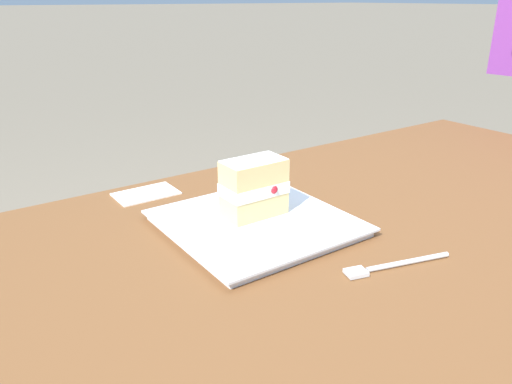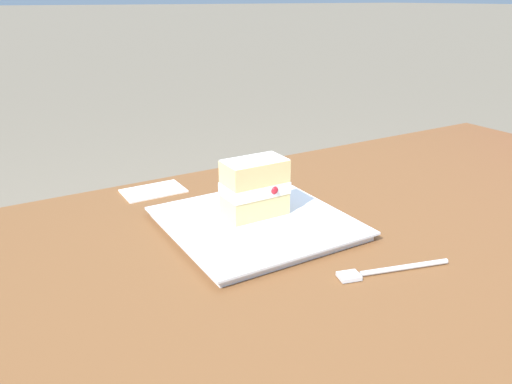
{
  "view_description": "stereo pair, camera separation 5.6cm",
  "coord_description": "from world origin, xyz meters",
  "px_view_note": "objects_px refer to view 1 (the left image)",
  "views": [
    {
      "loc": [
        0.55,
        0.55,
        1.05
      ],
      "look_at": [
        0.11,
        -0.08,
        0.75
      ],
      "focal_mm": 34.91,
      "sensor_mm": 36.0,
      "label": 1
    },
    {
      "loc": [
        0.51,
        0.58,
        1.05
      ],
      "look_at": [
        0.11,
        -0.08,
        0.75
      ],
      "focal_mm": 34.91,
      "sensor_mm": 36.0,
      "label": 2
    }
  ],
  "objects_px": {
    "patio_table": "(335,271)",
    "cake_slice": "(254,188)",
    "dessert_fork": "(390,266)",
    "paper_napkin": "(146,194)",
    "dessert_plate": "(256,223)"
  },
  "relations": [
    {
      "from": "dessert_plate",
      "to": "paper_napkin",
      "type": "relative_size",
      "value": 2.41
    },
    {
      "from": "patio_table",
      "to": "paper_napkin",
      "type": "bearing_deg",
      "value": -58.28
    },
    {
      "from": "patio_table",
      "to": "cake_slice",
      "type": "xyz_separation_m",
      "value": [
        0.1,
        -0.1,
        0.15
      ]
    },
    {
      "from": "patio_table",
      "to": "cake_slice",
      "type": "height_order",
      "value": "cake_slice"
    },
    {
      "from": "dessert_fork",
      "to": "paper_napkin",
      "type": "height_order",
      "value": "dessert_fork"
    },
    {
      "from": "dessert_plate",
      "to": "paper_napkin",
      "type": "height_order",
      "value": "dessert_plate"
    },
    {
      "from": "dessert_plate",
      "to": "dessert_fork",
      "type": "xyz_separation_m",
      "value": [
        -0.08,
        0.22,
        -0.0
      ]
    },
    {
      "from": "cake_slice",
      "to": "dessert_fork",
      "type": "xyz_separation_m",
      "value": [
        -0.07,
        0.24,
        -0.06
      ]
    },
    {
      "from": "cake_slice",
      "to": "dessert_fork",
      "type": "distance_m",
      "value": 0.26
    },
    {
      "from": "patio_table",
      "to": "dessert_fork",
      "type": "relative_size",
      "value": 10.1
    },
    {
      "from": "patio_table",
      "to": "dessert_fork",
      "type": "bearing_deg",
      "value": 78.05
    },
    {
      "from": "paper_napkin",
      "to": "cake_slice",
      "type": "bearing_deg",
      "value": 113.61
    },
    {
      "from": "dessert_plate",
      "to": "paper_napkin",
      "type": "distance_m",
      "value": 0.27
    },
    {
      "from": "dessert_plate",
      "to": "paper_napkin",
      "type": "xyz_separation_m",
      "value": [
        0.09,
        -0.25,
        -0.01
      ]
    },
    {
      "from": "dessert_plate",
      "to": "paper_napkin",
      "type": "bearing_deg",
      "value": -69.73
    }
  ]
}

